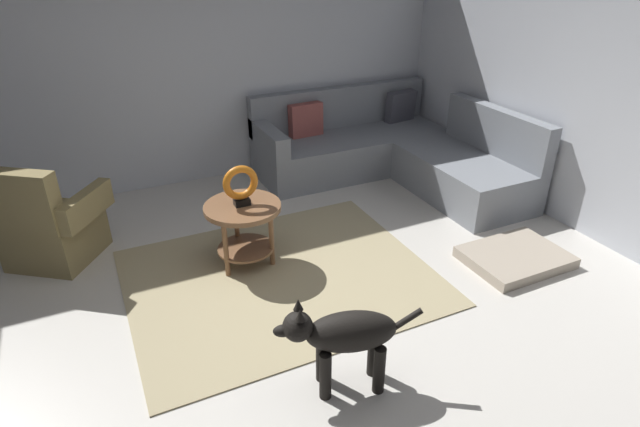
% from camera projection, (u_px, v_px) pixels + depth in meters
% --- Properties ---
extents(ground_plane, '(6.00, 6.00, 0.10)m').
position_uv_depth(ground_plane, '(298.00, 343.00, 3.44)').
color(ground_plane, silver).
extents(wall_back, '(6.00, 0.12, 2.70)m').
position_uv_depth(wall_back, '(179.00, 54.00, 5.14)').
color(wall_back, silver).
rests_on(wall_back, ground_plane).
extents(area_rug, '(2.30, 1.90, 0.01)m').
position_uv_depth(area_rug, '(280.00, 277.00, 4.03)').
color(area_rug, tan).
rests_on(area_rug, ground_plane).
extents(sectional_couch, '(2.20, 2.25, 0.88)m').
position_uv_depth(sectional_couch, '(390.00, 153.00, 5.66)').
color(sectional_couch, gray).
rests_on(sectional_couch, ground_plane).
extents(armchair, '(1.00, 0.95, 0.88)m').
position_uv_depth(armchair, '(48.00, 226.00, 4.12)').
color(armchair, olive).
rests_on(armchair, ground_plane).
extents(side_table, '(0.60, 0.60, 0.54)m').
position_uv_depth(side_table, '(243.00, 219.00, 4.02)').
color(side_table, brown).
rests_on(side_table, ground_plane).
extents(torus_sculpture, '(0.28, 0.08, 0.33)m').
position_uv_depth(torus_sculpture, '(241.00, 185.00, 3.88)').
color(torus_sculpture, black).
rests_on(torus_sculpture, side_table).
extents(dog_bed_mat, '(0.80, 0.60, 0.09)m').
position_uv_depth(dog_bed_mat, '(515.00, 257.00, 4.22)').
color(dog_bed_mat, '#B2A38E').
rests_on(dog_bed_mat, ground_plane).
extents(dog, '(0.83, 0.36, 0.63)m').
position_uv_depth(dog, '(343.00, 336.00, 2.88)').
color(dog, black).
rests_on(dog, ground_plane).
extents(dog_toy_ball, '(0.08, 0.08, 0.08)m').
position_uv_depth(dog_toy_ball, '(355.00, 323.00, 3.49)').
color(dog_toy_ball, blue).
rests_on(dog_toy_ball, ground_plane).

